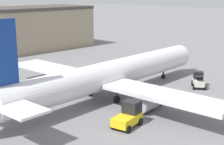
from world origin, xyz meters
TOP-DOWN VIEW (x-y plane):
  - ground_plane at (0.00, 0.00)m, footprint 400.00×400.00m
  - airplane at (-1.01, -0.06)m, footprint 40.20×33.40m
  - ground_crew_worker at (14.17, -3.51)m, footprint 0.38×0.38m
  - baggage_tug at (0.53, -5.84)m, footprint 3.34×2.81m
  - belt_loader_truck at (11.57, -5.80)m, footprint 3.21×3.04m
  - pushback_tug at (-5.88, -8.25)m, footprint 3.76×2.66m

SIDE VIEW (x-z plane):
  - ground_plane at x=0.00m, z-range 0.00..0.00m
  - ground_crew_worker at x=14.17m, z-range 0.06..1.81m
  - belt_loader_truck at x=11.57m, z-range -0.06..2.14m
  - baggage_tug at x=0.53m, z-range -0.11..2.30m
  - pushback_tug at x=-5.88m, z-range -0.11..2.38m
  - airplane at x=-1.01m, z-range -2.54..8.46m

